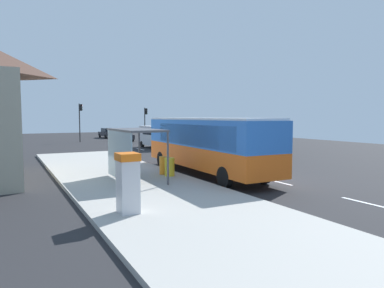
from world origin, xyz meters
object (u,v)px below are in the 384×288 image
(recycling_bin_orange, at_px, (164,165))
(bus_shelter, at_px, (130,141))
(sedan_near, at_px, (124,135))
(sedan_far, at_px, (108,133))
(traffic_light_far_side, at_px, (80,117))
(ticket_machine, at_px, (128,182))
(bus, at_px, (206,142))
(white_van, at_px, (157,135))
(recycling_bin_yellow, at_px, (170,167))
(traffic_light_near_side, at_px, (145,119))

(recycling_bin_orange, height_order, bus_shelter, bus_shelter)
(sedan_near, distance_m, sedan_far, 8.08)
(traffic_light_far_side, xyz_separation_m, bus_shelter, (-3.31, -30.04, -1.21))
(ticket_machine, relative_size, bus_shelter, 0.48)
(ticket_machine, xyz_separation_m, recycling_bin_orange, (4.10, 6.41, -0.52))
(bus, relative_size, ticket_machine, 5.70)
(white_van, height_order, traffic_light_far_side, traffic_light_far_side)
(bus, distance_m, bus_shelter, 4.76)
(recycling_bin_yellow, relative_size, recycling_bin_orange, 1.00)
(recycling_bin_orange, xyz_separation_m, traffic_light_far_side, (1.10, 29.13, 2.65))
(sedan_near, relative_size, recycling_bin_yellow, 4.72)
(ticket_machine, bearing_deg, bus_shelter, 71.09)
(recycling_bin_orange, relative_size, traffic_light_near_side, 0.21)
(white_van, bearing_deg, sedan_far, 89.70)
(recycling_bin_yellow, bearing_deg, white_van, 69.26)
(white_van, bearing_deg, recycling_bin_yellow, -110.74)
(bus, bearing_deg, recycling_bin_orange, 174.63)
(bus_shelter, bearing_deg, bus, 8.16)
(white_van, distance_m, ticket_machine, 24.93)
(bus, relative_size, traffic_light_near_side, 2.45)
(recycling_bin_yellow, bearing_deg, sedan_far, 79.99)
(white_van, relative_size, traffic_light_near_side, 1.16)
(white_van, relative_size, sedan_far, 1.17)
(white_van, bearing_deg, recycling_bin_orange, -111.56)
(bus_shelter, bearing_deg, traffic_light_near_side, 67.82)
(recycling_bin_orange, xyz_separation_m, traffic_light_near_side, (9.71, 28.33, 2.37))
(white_van, distance_m, recycling_bin_orange, 17.43)
(ticket_machine, height_order, traffic_light_near_side, traffic_light_near_side)
(traffic_light_near_side, bearing_deg, traffic_light_far_side, 174.69)
(recycling_bin_yellow, relative_size, traffic_light_near_side, 0.21)
(recycling_bin_yellow, height_order, recycling_bin_orange, same)
(recycling_bin_orange, height_order, traffic_light_far_side, traffic_light_far_side)
(recycling_bin_yellow, xyz_separation_m, bus_shelter, (-2.21, -0.21, 1.44))
(bus, relative_size, sedan_far, 2.47)
(white_van, xyz_separation_m, bus_shelter, (-8.61, -17.11, 0.75))
(recycling_bin_orange, bearing_deg, bus, -5.37)
(sedan_far, bearing_deg, traffic_light_far_side, -127.58)
(traffic_light_near_side, relative_size, traffic_light_far_side, 0.91)
(sedan_far, bearing_deg, ticket_machine, -103.98)
(traffic_light_far_side, bearing_deg, recycling_bin_yellow, -92.11)
(recycling_bin_orange, height_order, traffic_light_near_side, traffic_light_near_side)
(bus, xyz_separation_m, recycling_bin_yellow, (-2.49, -0.47, -1.19))
(sedan_far, distance_m, ticket_machine, 43.87)
(traffic_light_far_side, height_order, bus_shelter, traffic_light_far_side)
(bus, relative_size, recycling_bin_orange, 11.64)
(white_van, height_order, sedan_far, white_van)
(bus, bearing_deg, bus_shelter, -171.84)
(recycling_bin_yellow, bearing_deg, sedan_near, 77.28)
(white_van, relative_size, recycling_bin_orange, 5.53)
(traffic_light_near_side, xyz_separation_m, traffic_light_far_side, (-8.61, 0.80, 0.28))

